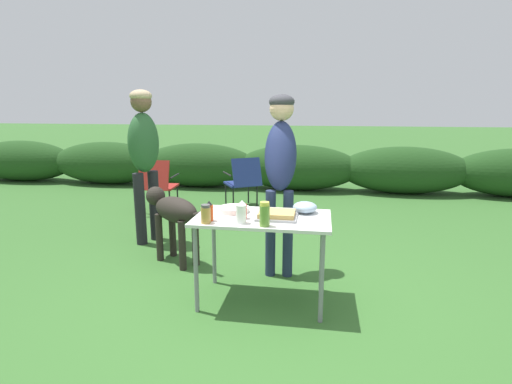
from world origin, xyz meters
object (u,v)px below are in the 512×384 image
(paper_cup_stack, at_px, (241,214))
(hot_sauce_bottle, at_px, (209,211))
(relish_jar, at_px, (265,214))
(standing_person_with_beanie, at_px, (144,150))
(standing_person_in_dark_puffer, at_px, (281,158))
(food_tray, at_px, (277,215))
(ketchup_bottle, at_px, (242,210))
(folding_table, at_px, (262,226))
(dog, at_px, (173,213))
(camp_chair_near_hedge, at_px, (158,183))
(plate_stack, at_px, (234,209))
(spice_jar, at_px, (206,214))
(camp_chair_green_behind_table, at_px, (243,180))
(mixing_bowl, at_px, (305,207))

(paper_cup_stack, bearing_deg, hot_sauce_bottle, 174.84)
(relish_jar, relative_size, standing_person_with_beanie, 0.10)
(hot_sauce_bottle, bearing_deg, standing_person_in_dark_puffer, 61.11)
(food_tray, relative_size, ketchup_bottle, 2.16)
(folding_table, height_order, dog, dog)
(folding_table, relative_size, camp_chair_near_hedge, 1.32)
(plate_stack, xyz_separation_m, standing_person_with_beanie, (-1.33, 1.16, 0.36))
(food_tray, distance_m, paper_cup_stack, 0.32)
(dog, bearing_deg, folding_table, -91.95)
(spice_jar, bearing_deg, plate_stack, 68.25)
(paper_cup_stack, xyz_separation_m, relish_jar, (0.19, -0.05, 0.02))
(food_tray, xyz_separation_m, standing_person_with_beanie, (-1.71, 1.30, 0.36))
(hot_sauce_bottle, relative_size, standing_person_with_beanie, 0.09)
(hot_sauce_bottle, xyz_separation_m, camp_chair_green_behind_table, (-0.36, 3.20, -0.35))
(spice_jar, bearing_deg, food_tray, 23.25)
(plate_stack, height_order, spice_jar, spice_jar)
(ketchup_bottle, bearing_deg, folding_table, 25.80)
(folding_table, bearing_deg, mixing_bowl, 28.05)
(standing_person_in_dark_puffer, bearing_deg, dog, 173.79)
(paper_cup_stack, relative_size, spice_jar, 0.97)
(hot_sauce_bottle, xyz_separation_m, relish_jar, (0.45, -0.07, 0.01))
(paper_cup_stack, height_order, camp_chair_near_hedge, paper_cup_stack)
(paper_cup_stack, height_order, relish_jar, relish_jar)
(food_tray, xyz_separation_m, hot_sauce_bottle, (-0.52, -0.15, 0.05))
(hot_sauce_bottle, relative_size, camp_chair_near_hedge, 0.19)
(mixing_bowl, height_order, camp_chair_near_hedge, mixing_bowl)
(ketchup_bottle, height_order, dog, ketchup_bottle)
(dog, bearing_deg, hot_sauce_bottle, -111.47)
(mixing_bowl, distance_m, camp_chair_near_hedge, 3.35)
(food_tray, xyz_separation_m, plate_stack, (-0.38, 0.13, -0.00))
(plate_stack, bearing_deg, standing_person_in_dark_puffer, 59.29)
(ketchup_bottle, distance_m, dog, 1.23)
(camp_chair_green_behind_table, bearing_deg, standing_person_in_dark_puffer, -101.36)
(relish_jar, height_order, dog, relish_jar)
(standing_person_with_beanie, relative_size, dog, 2.16)
(standing_person_with_beanie, height_order, camp_chair_near_hedge, standing_person_with_beanie)
(dog, bearing_deg, camp_chair_green_behind_table, 25.11)
(standing_person_in_dark_puffer, distance_m, camp_chair_near_hedge, 2.88)
(hot_sauce_bottle, height_order, camp_chair_near_hedge, hot_sauce_bottle)
(ketchup_bottle, distance_m, camp_chair_green_behind_table, 3.17)
(spice_jar, bearing_deg, camp_chair_green_behind_table, 96.14)
(standing_person_in_dark_puffer, relative_size, camp_chair_near_hedge, 2.08)
(ketchup_bottle, bearing_deg, hot_sauce_bottle, -156.54)
(standing_person_with_beanie, bearing_deg, camp_chair_near_hedge, 43.89)
(plate_stack, height_order, dog, plate_stack)
(paper_cup_stack, height_order, standing_person_with_beanie, standing_person_with_beanie)
(relish_jar, xyz_separation_m, camp_chair_green_behind_table, (-0.81, 3.27, -0.36))
(plate_stack, height_order, camp_chair_green_behind_table, camp_chair_green_behind_table)
(standing_person_in_dark_puffer, relative_size, standing_person_with_beanie, 0.96)
(spice_jar, distance_m, standing_person_in_dark_puffer, 1.09)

